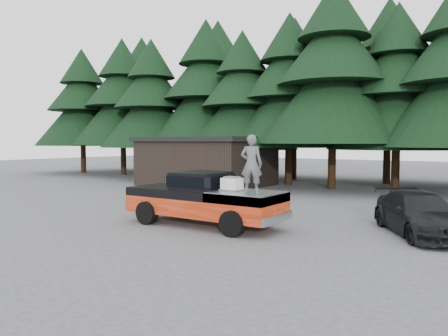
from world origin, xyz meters
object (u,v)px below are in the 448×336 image
Objects in this scene: air_compressor at (232,185)px; parked_car at (420,214)px; utility_building at (207,161)px; man_on_bed at (251,164)px; pickup_truck at (204,207)px.

air_compressor reaches higher than parked_car.
utility_building reaches higher than air_compressor.
man_on_bed is at bearing -178.91° from parked_car.
parked_car is 0.55× the size of utility_building.
parked_car is at bearing -166.89° from man_on_bed.
man_on_bed is at bearing -13.19° from air_compressor.
man_on_bed is (2.15, -0.31, 1.61)m from pickup_truck.
parked_car is (6.67, 2.68, 0.01)m from pickup_truck.
parked_car is 17.76m from utility_building.
pickup_truck is 3.16× the size of man_on_bed.
air_compressor is at bearing 174.51° from parked_car.
utility_building is (-9.80, 11.82, 0.13)m from air_compressor.
man_on_bed is 0.23× the size of utility_building.
pickup_truck is at bearing -28.56° from man_on_bed.
man_on_bed reaches higher than parked_car.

